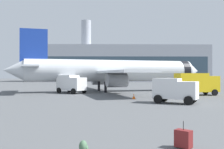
% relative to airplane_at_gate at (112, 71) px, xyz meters
% --- Properties ---
extents(airplane_at_gate, '(35.27, 32.14, 10.50)m').
position_rel_airplane_at_gate_xyz_m(airplane_at_gate, '(0.00, 0.00, 0.00)').
color(airplane_at_gate, silver).
rests_on(airplane_at_gate, ground).
extents(service_truck, '(5.11, 4.74, 2.90)m').
position_rel_airplane_at_gate_xyz_m(service_truck, '(-6.58, -4.46, -2.05)').
color(service_truck, white).
rests_on(service_truck, ground).
extents(fuel_truck, '(6.30, 3.48, 3.20)m').
position_rel_airplane_at_gate_xyz_m(fuel_truck, '(12.11, -8.76, -1.88)').
color(fuel_truck, yellow).
rests_on(fuel_truck, ground).
extents(cargo_van, '(4.82, 3.96, 2.60)m').
position_rel_airplane_at_gate_xyz_m(cargo_van, '(6.24, -19.32, -2.21)').
color(cargo_van, white).
rests_on(cargo_van, ground).
extents(safety_cone_near, '(0.44, 0.44, 0.67)m').
position_rel_airplane_at_gate_xyz_m(safety_cone_near, '(2.46, -14.41, -3.33)').
color(safety_cone_near, '#F2590C').
rests_on(safety_cone_near, ground).
extents(safety_cone_mid, '(0.44, 0.44, 0.69)m').
position_rel_airplane_at_gate_xyz_m(safety_cone_mid, '(15.24, -1.60, -3.32)').
color(safety_cone_mid, '#F2590C').
rests_on(safety_cone_mid, ground).
extents(rolling_suitcase, '(0.74, 0.73, 1.10)m').
position_rel_airplane_at_gate_xyz_m(rolling_suitcase, '(2.29, -35.86, -3.27)').
color(rolling_suitcase, maroon).
rests_on(rolling_suitcase, ground).
extents(traveller_backpack, '(0.36, 0.40, 0.48)m').
position_rel_airplane_at_gate_xyz_m(traveller_backpack, '(-1.70, -36.43, -3.42)').
color(traveller_backpack, '#476B4C').
rests_on(traveller_backpack, ground).
extents(terminal_building, '(78.36, 21.35, 27.71)m').
position_rel_airplane_at_gate_xyz_m(terminal_building, '(4.06, 73.03, 4.32)').
color(terminal_building, '#9EA3AD').
rests_on(terminal_building, ground).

